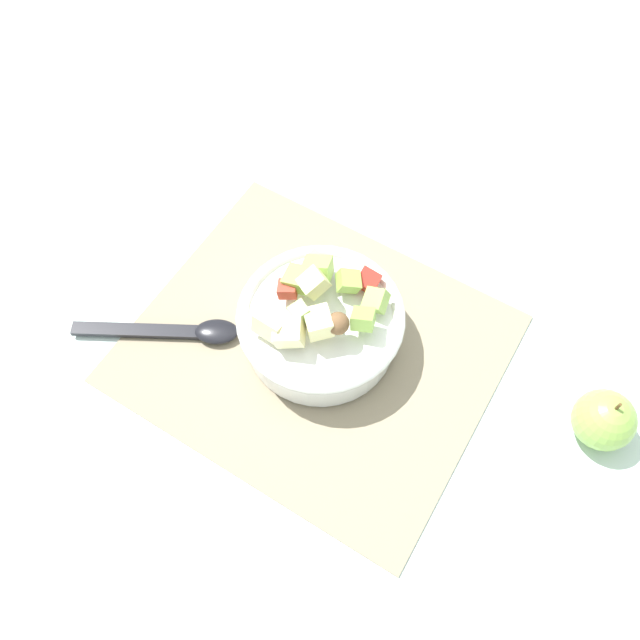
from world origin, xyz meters
TOP-DOWN VIEW (x-y plane):
  - ground_plane at (0.00, 0.00)m, footprint 2.40×2.40m
  - placemat at (0.00, 0.00)m, footprint 0.44×0.38m
  - salad_bowl at (0.00, -0.01)m, footprint 0.21×0.21m
  - serving_spoon at (0.16, 0.07)m, footprint 0.20×0.13m
  - whole_apple at (-0.34, -0.08)m, footprint 0.07×0.07m

SIDE VIEW (x-z plane):
  - ground_plane at x=0.00m, z-range 0.00..0.00m
  - placemat at x=0.00m, z-range 0.00..0.01m
  - serving_spoon at x=0.16m, z-range 0.00..0.02m
  - whole_apple at x=-0.34m, z-range -0.01..0.08m
  - salad_bowl at x=0.00m, z-range -0.01..0.10m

